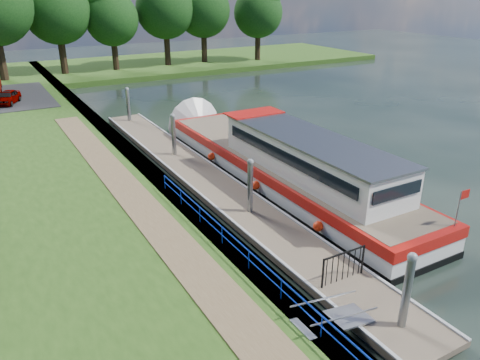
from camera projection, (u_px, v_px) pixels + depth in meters
ground at (387, 326)px, 14.79m from camera, size 160.00×160.00×0.00m
bank_edge at (149, 175)px, 25.50m from camera, size 1.10×90.00×0.78m
far_bank at (159, 65)px, 61.85m from camera, size 60.00×18.00×0.60m
footpath at (163, 231)px, 18.88m from camera, size 1.60×40.00×0.05m
blue_fence at (264, 269)px, 15.43m from camera, size 0.04×18.04×0.72m
pontoon at (207, 182)px, 25.14m from camera, size 2.50×30.00×0.56m
mooring_piles at (206, 163)px, 24.72m from camera, size 0.30×27.30×3.55m
gangway at (333, 320)px, 14.11m from camera, size 2.58×1.00×0.92m
gate_panel at (344, 262)px, 16.12m from camera, size 1.85×0.05×1.15m
barge at (275, 162)px, 25.50m from camera, size 4.36×21.15×4.78m
horizon_trees at (45, 6)px, 50.02m from camera, size 54.38×10.03×12.87m
car_a at (8, 97)px, 38.86m from camera, size 2.54×3.52×1.11m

